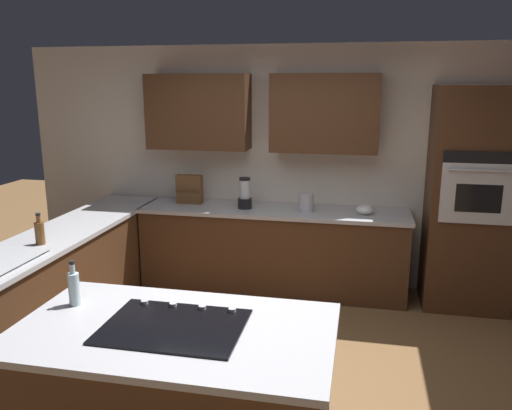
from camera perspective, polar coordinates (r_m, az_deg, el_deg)
ground_plane at (r=4.18m, az=-1.04°, el=-18.32°), size 14.00×14.00×0.00m
wall_back at (r=5.62m, az=2.76°, el=5.89°), size 6.00×0.44×2.60m
lower_cabinets_back at (r=5.55m, az=1.87°, el=-5.17°), size 2.80×0.60×0.86m
countertop_back at (r=5.42m, az=1.90°, el=-0.66°), size 2.84×0.64×0.04m
lower_cabinets_side at (r=5.10m, az=-20.14°, el=-7.70°), size 0.60×2.90×0.86m
countertop_side at (r=4.97m, az=-20.56°, el=-2.84°), size 0.64×2.94×0.04m
island_base at (r=3.14m, az=-8.79°, el=-20.99°), size 1.67×0.92×0.86m
island_top at (r=2.91m, az=-9.12°, el=-13.65°), size 1.75×1.00×0.04m
wall_oven at (r=5.40m, az=22.76°, el=0.55°), size 0.80×0.66×2.18m
cooktop at (r=2.90m, az=-9.10°, el=-13.12°), size 0.76×0.56×0.03m
blender at (r=5.42m, az=-1.25°, el=1.10°), size 0.15×0.15×0.33m
mixing_bowl at (r=5.31m, az=12.02°, el=-0.49°), size 0.18×0.18×0.10m
spice_rack at (r=5.69m, az=-7.41°, el=1.75°), size 0.28×0.11×0.32m
kettle at (r=5.33m, az=5.58°, el=0.30°), size 0.16×0.16×0.19m
dish_soap_bottle at (r=4.57m, az=-22.92°, el=-2.80°), size 0.08×0.08×0.27m
oil_bottle at (r=3.27m, az=-19.59°, el=-8.64°), size 0.07×0.07×0.28m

